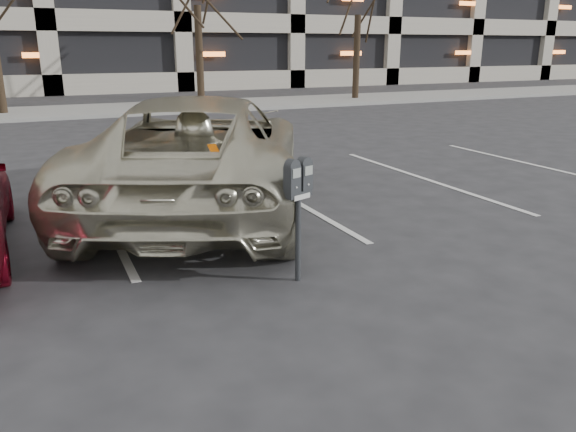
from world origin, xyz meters
name	(u,v)px	position (x,y,z in m)	size (l,w,h in m)	color
ground	(254,253)	(0.00, 0.00, 0.00)	(140.00, 140.00, 0.00)	#28282B
sidewalk	(95,110)	(0.00, 16.00, 0.06)	(80.00, 4.00, 0.12)	gray
stall_lines	(104,215)	(-1.40, 2.30, 0.01)	(16.90, 5.20, 0.00)	silver
parking_meter	(298,190)	(0.13, -0.92, 0.96)	(0.34, 0.23, 1.25)	black
suv_silver	(201,153)	(0.01, 2.12, 0.83)	(4.94, 6.57, 1.66)	beige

